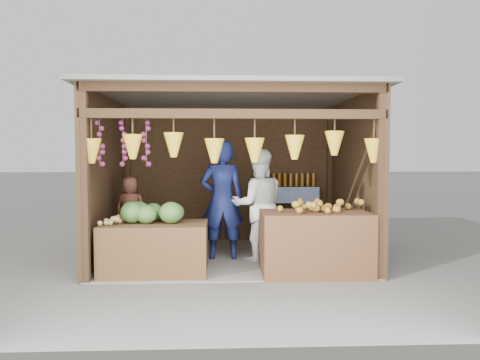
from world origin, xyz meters
The scene contains 12 objects.
ground centered at (0.00, 0.00, 0.00)m, with size 80.00×80.00×0.00m, color #514F49.
stall_structure centered at (-0.03, -0.04, 1.67)m, with size 4.30×3.30×2.66m.
back_shelf centered at (1.05, 1.28, 0.87)m, with size 1.25×0.32×1.32m.
counter_left centered at (-1.11, -1.01, 0.36)m, with size 1.46×0.85×0.72m, color #4A3018.
counter_right centered at (1.13, -1.10, 0.44)m, with size 1.50×0.85×0.88m, color #4A2D18.
stool centered at (-1.62, -0.04, 0.16)m, with size 0.35×0.35×0.33m, color black.
man_standing centered at (-0.16, -0.13, 0.95)m, with size 0.69×0.45×1.90m, color #131B4A.
woman_standing centered at (0.41, -0.21, 0.88)m, with size 0.86×0.67×1.76m, color silver.
vendor_seated centered at (-1.62, -0.04, 0.83)m, with size 0.49×0.32×1.00m, color #582F23.
melon_pile centered at (-1.12, -0.94, 0.88)m, with size 1.00×0.50×0.32m, color #154F15, non-canonical shape.
tanfruit_pile centered at (-1.69, -1.08, 0.78)m, with size 0.34×0.40×0.13m, color olive, non-canonical shape.
mango_pile centered at (1.22, -1.12, 0.99)m, with size 1.40×0.64×0.22m, color #C45D1A, non-canonical shape.
Camera 1 is at (-0.20, -7.53, 1.66)m, focal length 35.00 mm.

